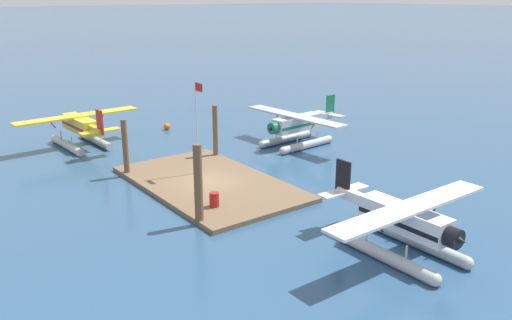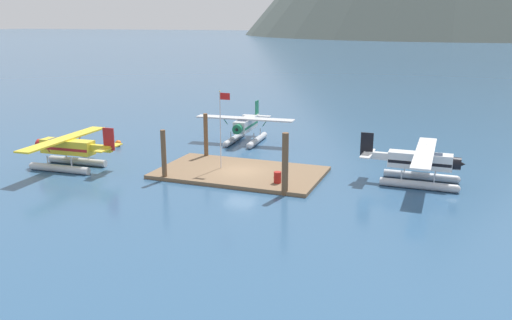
{
  "view_description": "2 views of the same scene",
  "coord_description": "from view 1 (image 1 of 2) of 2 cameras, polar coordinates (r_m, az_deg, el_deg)",
  "views": [
    {
      "loc": [
        28.79,
        -17.54,
        12.32
      ],
      "look_at": [
        1.23,
        3.04,
        1.53
      ],
      "focal_mm": 37.12,
      "sensor_mm": 36.0,
      "label": 1
    },
    {
      "loc": [
        16.27,
        -39.23,
        12.49
      ],
      "look_at": [
        1.18,
        0.63,
        1.19
      ],
      "focal_mm": 37.08,
      "sensor_mm": 36.0,
      "label": 2
    }
  ],
  "objects": [
    {
      "name": "ground_plane",
      "position": [
        35.89,
        -5.07,
        -2.73
      ],
      "size": [
        1200.0,
        1200.0,
        0.0
      ],
      "primitive_type": "plane",
      "color": "#2D5175"
    },
    {
      "name": "dock_platform",
      "position": [
        35.84,
        -5.08,
        -2.51
      ],
      "size": [
        13.63,
        8.01,
        0.3
      ],
      "primitive_type": "cube",
      "color": "brown",
      "rests_on": "ground"
    },
    {
      "name": "piling_near_left",
      "position": [
        38.03,
        -13.89,
        1.23
      ],
      "size": [
        0.4,
        0.4,
        4.11
      ],
      "primitive_type": "cylinder",
      "color": "brown",
      "rests_on": "ground"
    },
    {
      "name": "piling_near_right",
      "position": [
        29.11,
        -6.23,
        -2.75
      ],
      "size": [
        0.48,
        0.48,
        4.68
      ],
      "primitive_type": "cylinder",
      "color": "brown",
      "rests_on": "ground"
    },
    {
      "name": "piling_far_left",
      "position": [
        41.14,
        -4.41,
        3.0
      ],
      "size": [
        0.39,
        0.39,
        4.24
      ],
      "primitive_type": "cylinder",
      "color": "brown",
      "rests_on": "ground"
    },
    {
      "name": "flagpole",
      "position": [
        36.25,
        -6.36,
        4.62
      ],
      "size": [
        0.95,
        0.1,
        6.59
      ],
      "color": "silver",
      "rests_on": "dock_platform"
    },
    {
      "name": "fuel_drum",
      "position": [
        31.42,
        -4.52,
        -4.27
      ],
      "size": [
        0.62,
        0.62,
        0.88
      ],
      "color": "#AD1E19",
      "rests_on": "dock_platform"
    },
    {
      "name": "mooring_buoy",
      "position": [
        51.13,
        -9.58,
        3.59
      ],
      "size": [
        0.64,
        0.64,
        0.64
      ],
      "primitive_type": "sphere",
      "color": "orange",
      "rests_on": "ground"
    },
    {
      "name": "seaplane_yellow_port_aft",
      "position": [
        46.86,
        -18.44,
        3.26
      ],
      "size": [
        7.98,
        10.46,
        3.84
      ],
      "color": "#B7BABF",
      "rests_on": "ground"
    },
    {
      "name": "seaplane_white_stbd_fwd",
      "position": [
        26.91,
        15.67,
        -6.81
      ],
      "size": [
        7.98,
        10.4,
        3.84
      ],
      "color": "#B7BABF",
      "rests_on": "ground"
    },
    {
      "name": "seaplane_silver_bow_left",
      "position": [
        44.92,
        4.41,
        3.53
      ],
      "size": [
        10.48,
        7.97,
        3.84
      ],
      "color": "#B7BABF",
      "rests_on": "ground"
    }
  ]
}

